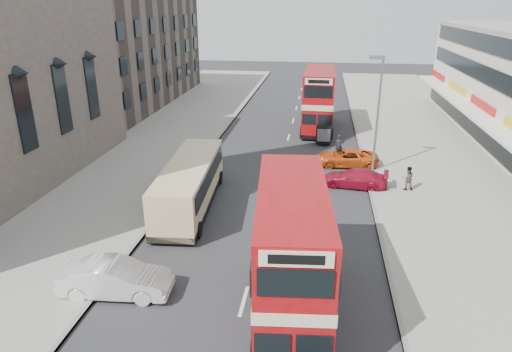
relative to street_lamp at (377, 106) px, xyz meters
The scene contains 16 objects.
ground 19.73m from the street_lamp, 109.92° to the right, with size 160.00×160.00×0.00m, color #28282B.
road_surface 8.33m from the street_lamp, 162.95° to the left, with size 12.00×90.00×0.01m, color #28282B.
pavement_right 7.50m from the street_lamp, 20.06° to the left, with size 12.00×90.00×0.15m, color gray.
pavement_left 19.22m from the street_lamp, behind, with size 12.00×90.00×0.15m, color gray.
kerb_left 13.62m from the street_lamp, behind, with size 0.20×90.00×0.16m, color gray.
kerb_right 5.13m from the street_lamp, 101.90° to the left, with size 0.20×90.00×0.16m, color gray.
brick_terrace 34.86m from the street_lamp, 144.96° to the left, with size 14.00×28.00×12.00m, color #66594C.
street_lamp is the anchor object (origin of this frame).
bus_main 17.24m from the street_lamp, 105.65° to the right, with size 3.29×9.21×5.03m.
bus_second 11.92m from the street_lamp, 109.85° to the left, with size 2.84×9.85×5.40m.
coach 13.82m from the street_lamp, 146.14° to the right, with size 3.11×9.82×2.57m.
car_left_front 20.50m from the street_lamp, 126.02° to the right, with size 1.59×4.56×1.50m, color silver.
car_right_a 5.29m from the street_lamp, 114.77° to the right, with size 1.71×4.19×1.22m, color #A6102A.
car_right_b 4.64m from the street_lamp, 146.08° to the left, with size 2.09×4.53×1.26m, color #DF5616.
pedestrian_near 5.41m from the street_lamp, 60.01° to the right, with size 0.58×0.40×1.58m, color gray.
cyclist 5.22m from the street_lamp, 134.93° to the left, with size 0.82×1.96×2.01m.
Camera 1 is at (2.69, -13.14, 11.45)m, focal length 31.77 mm.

